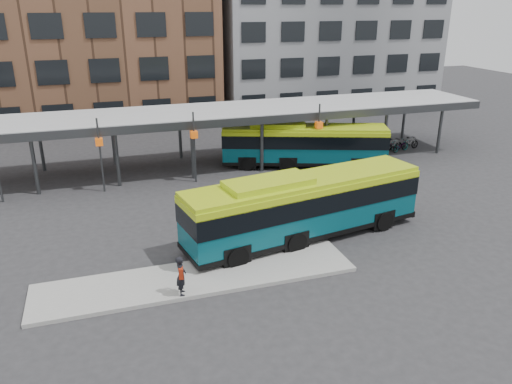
% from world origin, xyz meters
% --- Properties ---
extents(ground, '(120.00, 120.00, 0.00)m').
position_xyz_m(ground, '(0.00, 0.00, 0.00)').
color(ground, '#28282B').
rests_on(ground, ground).
extents(boarding_island, '(14.00, 3.00, 0.18)m').
position_xyz_m(boarding_island, '(-5.50, -3.00, 0.09)').
color(boarding_island, gray).
rests_on(boarding_island, ground).
extents(canopy, '(40.00, 6.53, 4.80)m').
position_xyz_m(canopy, '(-0.06, 12.87, 3.91)').
color(canopy, '#999B9E').
rests_on(canopy, ground).
extents(building_brick, '(26.00, 14.00, 22.00)m').
position_xyz_m(building_brick, '(-10.00, 32.00, 11.00)').
color(building_brick, brown).
rests_on(building_brick, ground).
extents(building_grey, '(24.00, 14.00, 20.00)m').
position_xyz_m(building_grey, '(16.00, 32.00, 10.00)').
color(building_grey, slate).
rests_on(building_grey, ground).
extents(bus_front, '(13.07, 4.92, 3.53)m').
position_xyz_m(bus_front, '(0.55, -0.50, 1.84)').
color(bus_front, '#074450').
rests_on(bus_front, ground).
extents(bus_rear, '(12.11, 6.41, 3.29)m').
position_xyz_m(bus_rear, '(5.32, 10.73, 1.72)').
color(bus_rear, '#074450').
rests_on(bus_rear, ground).
extents(pedestrian, '(0.49, 0.69, 1.71)m').
position_xyz_m(pedestrian, '(-6.40, -4.21, 1.05)').
color(pedestrian, black).
rests_on(pedestrian, boarding_island).
extents(bike_rack, '(6.24, 1.41, 1.07)m').
position_xyz_m(bike_rack, '(13.26, 12.07, 0.48)').
color(bike_rack, slate).
rests_on(bike_rack, ground).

